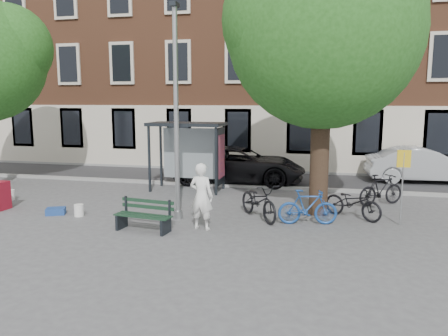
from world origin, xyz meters
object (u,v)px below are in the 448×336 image
bike_b (308,207)px  car_silver (422,165)px  lamppost (176,124)px  bus_shelter (197,141)px  bike_c (259,201)px  notice_sign (403,170)px  car_dark (239,165)px  painter (201,196)px  bike_d (381,190)px  bench (144,217)px  bike_a (353,202)px

bike_b → car_silver: size_ratio=0.37×
lamppost → bus_shelter: (-0.61, 4.11, -0.87)m
bike_c → notice_sign: notice_sign is taller
lamppost → car_dark: (0.63, 6.00, -2.02)m
lamppost → bike_c: (2.31, 0.55, -2.24)m
painter → bike_d: 6.44m
bench → notice_sign: bearing=25.1°
car_silver → bike_c: bearing=136.2°
bench → bike_d: (6.50, 4.46, 0.15)m
car_dark → car_silver: (7.55, 1.89, -0.02)m
bike_b → car_silver: (4.45, 7.61, 0.25)m
bus_shelter → car_silver: size_ratio=0.63×
car_silver → notice_sign: notice_sign is taller
bike_d → car_dark: (-5.37, 2.85, 0.24)m
car_dark → car_silver: car_dark is taller
bike_a → car_silver: bearing=8.2°
bench → bike_b: bearing=28.5°
bench → bike_c: 3.37m
lamppost → bike_a: lamppost is taller
bike_c → bike_d: (3.70, 2.59, -0.02)m
bike_b → car_dark: (-3.10, 5.72, 0.27)m
bike_a → bike_b: size_ratio=1.11×
bike_b → bus_shelter: bearing=37.9°
bike_d → notice_sign: bearing=151.4°
lamppost → painter: bearing=-41.0°
bike_a → bike_b: (-1.27, -0.95, 0.01)m
bus_shelter → bench: bearing=-88.8°
lamppost → bike_c: 3.27m
bike_d → notice_sign: notice_sign is taller
notice_sign → bench: bearing=-166.9°
bike_a → notice_sign: bearing=-75.7°
bike_b → bike_c: (-1.43, 0.27, 0.04)m
bus_shelter → bike_b: size_ratio=1.72×
lamppost → notice_sign: 6.43m
bike_a → car_dark: bearing=76.2°
bench → bike_d: 7.89m
bike_a → bike_c: (-2.70, -0.68, 0.06)m
bike_d → bike_c: bearing=90.2°
painter → car_silver: bearing=-120.2°
lamppost → bench: bearing=-110.5°
lamppost → car_dark: 6.36m
bus_shelter → bike_b: 5.96m
painter → bike_d: (5.04, 3.99, -0.38)m
bike_d → notice_sign: 2.60m
bus_shelter → painter: size_ratio=1.57×
bike_c → car_dark: 5.70m
notice_sign → bike_b: bearing=-172.9°
car_silver → bike_a: bearing=149.4°
bike_b → car_silver: car_silver is taller
bike_b → bench: bearing=100.0°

